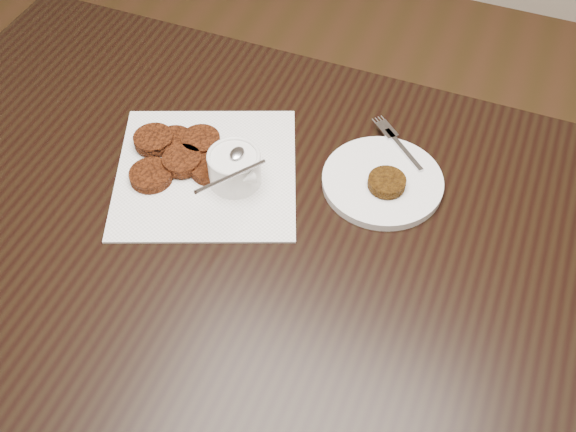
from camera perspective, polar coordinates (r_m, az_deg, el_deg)
The scene contains 5 objects.
table at distance 1.39m, azimuth -2.36°, elevation -10.92°, with size 1.38×0.89×0.75m, color black.
napkin at distance 1.16m, azimuth -6.82°, elevation 3.67°, with size 0.30×0.30×0.00m, color white.
sauce_ramekin at distance 1.10m, azimuth -4.58°, elevation 5.12°, with size 0.11×0.11×0.12m, color white, non-canonical shape.
patty_cluster at distance 1.18m, azimuth -9.15°, elevation 5.34°, with size 0.23×0.23×0.02m, color #68290D, non-canonical shape.
plate_with_patty at distance 1.14m, azimuth 7.91°, elevation 3.13°, with size 0.20×0.20×0.03m, color white, non-canonical shape.
Camera 1 is at (0.23, -0.55, 1.59)m, focal length 42.67 mm.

